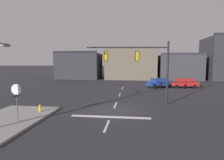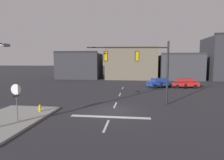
% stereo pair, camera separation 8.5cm
% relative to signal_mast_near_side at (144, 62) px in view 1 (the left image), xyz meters
% --- Properties ---
extents(ground_plane, '(400.00, 400.00, 0.00)m').
position_rel_signal_mast_near_side_xyz_m(ground_plane, '(-2.79, -2.48, -4.36)').
color(ground_plane, '#2B2B30').
extents(sidewalk_near_corner, '(5.00, 8.00, 0.15)m').
position_rel_signal_mast_near_side_xyz_m(sidewalk_near_corner, '(-10.34, -6.48, -4.29)').
color(sidewalk_near_corner, gray).
rests_on(sidewalk_near_corner, ground).
extents(stop_bar_paint, '(6.40, 0.50, 0.01)m').
position_rel_signal_mast_near_side_xyz_m(stop_bar_paint, '(-2.79, -4.48, -4.36)').
color(stop_bar_paint, silver).
rests_on(stop_bar_paint, ground).
extents(lane_centreline, '(0.16, 26.40, 0.01)m').
position_rel_signal_mast_near_side_xyz_m(lane_centreline, '(-2.79, -0.48, -4.36)').
color(lane_centreline, silver).
rests_on(lane_centreline, ground).
extents(signal_mast_near_side, '(8.15, 1.24, 6.48)m').
position_rel_signal_mast_near_side_xyz_m(signal_mast_near_side, '(0.00, 0.00, 0.00)').
color(signal_mast_near_side, black).
rests_on(signal_mast_near_side, ground).
extents(stop_sign, '(0.76, 0.64, 2.83)m').
position_rel_signal_mast_near_side_xyz_m(stop_sign, '(-9.18, -6.71, -2.22)').
color(stop_sign, '#56565B').
rests_on(stop_sign, ground).
extents(car_lot_nearside, '(4.75, 3.48, 1.61)m').
position_rel_signal_mast_near_side_xyz_m(car_lot_nearside, '(3.54, 13.02, -3.51)').
color(car_lot_nearside, navy).
rests_on(car_lot_nearside, ground).
extents(car_lot_middle, '(4.53, 2.09, 1.61)m').
position_rel_signal_mast_near_side_xyz_m(car_lot_middle, '(7.75, 13.26, -3.51)').
color(car_lot_middle, '#A81E1E').
rests_on(car_lot_middle, ground).
extents(fire_hydrant, '(0.40, 0.30, 0.75)m').
position_rel_signal_mast_near_side_xyz_m(fire_hydrant, '(-8.90, -4.15, -4.03)').
color(fire_hydrant, gold).
rests_on(fire_hydrant, ground).
extents(building_row, '(48.96, 10.51, 10.87)m').
position_rel_signal_mast_near_side_xyz_m(building_row, '(5.88, 29.12, -0.33)').
color(building_row, '#2D2D33').
rests_on(building_row, ground).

